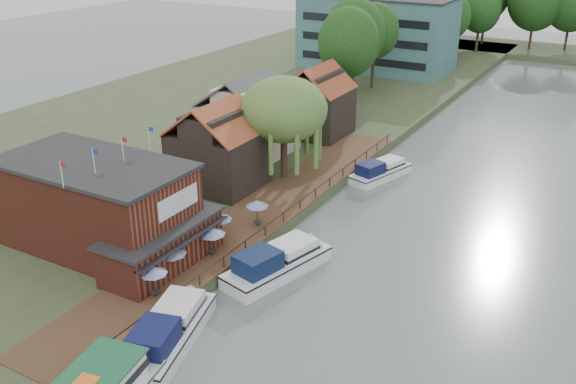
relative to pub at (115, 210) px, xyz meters
The scene contains 25 objects.
ground 14.79m from the pub, ahead, with size 260.00×260.00×0.00m, color #515E5D.
land_bank 39.61m from the pub, 113.96° to the left, with size 50.00×140.00×1.00m, color #384728.
quay_deck 13.04m from the pub, 61.39° to the left, with size 6.00×50.00×0.10m, color #47301E.
quay_rail 14.76m from the pub, 52.89° to the left, with size 0.20×49.00×1.00m, color black, non-canonical shape.
pub is the anchor object (origin of this frame).
hotel_block 71.49m from the pub, 96.43° to the left, with size 25.40×12.40×12.30m, color #38666B, non-canonical shape.
cottage_a 15.05m from the pub, 93.81° to the left, with size 8.60×7.60×8.50m, color black, non-canonical shape.
cottage_b 25.33m from the pub, 99.09° to the left, with size 9.60×8.60×8.50m, color beige, non-canonical shape.
cottage_c 34.01m from the pub, 90.00° to the left, with size 7.60×7.60×8.50m, color black, non-canonical shape.
willow 20.36m from the pub, 80.07° to the left, with size 8.60×8.60×10.43m, color #476B2D, non-canonical shape.
umbrella_0 8.17m from the pub, 28.39° to the right, with size 1.98×1.98×2.38m, color navy, non-canonical shape.
umbrella_1 6.62m from the pub, ahead, with size 2.40×2.40×2.38m, color navy, non-canonical shape.
umbrella_2 7.88m from the pub, 24.26° to the left, with size 2.23×2.23×2.38m, color navy, non-canonical shape.
umbrella_3 8.34m from the pub, 43.46° to the left, with size 2.22×2.22×2.38m, color navy, non-canonical shape.
umbrella_4 11.90m from the pub, 52.16° to the left, with size 1.98×1.98×2.38m, color #1B2699, non-canonical shape.
cruiser_0 12.52m from the pub, 31.93° to the right, with size 3.48×10.76×2.64m, color silver, non-canonical shape.
cruiser_1 13.15m from the pub, 21.82° to the left, with size 3.47×10.73×2.63m, color white, non-canonical shape.
cruiser_2 29.42m from the pub, 67.47° to the left, with size 2.90×9.00×2.15m, color white, non-canonical shape.
swan 14.15m from the pub, 45.01° to the right, with size 0.44×0.44×0.44m, color white.
bank_tree_0 43.15m from the pub, 90.52° to the left, with size 7.83×7.83×14.13m, color #143811, non-canonical shape.
bank_tree_1 53.23m from the pub, 94.42° to the left, with size 8.93×8.93×13.99m, color #143811, non-canonical shape.
bank_tree_2 58.21m from the pub, 93.06° to the left, with size 7.26×7.26×12.87m, color #143811, non-canonical shape.
bank_tree_3 80.44m from the pub, 88.75° to the left, with size 6.77×6.77×12.14m, color #143811, non-canonical shape.
bank_tree_4 87.35m from the pub, 91.05° to the left, with size 8.43×8.43×11.51m, color #143811, non-canonical shape.
bank_tree_5 94.20m from the pub, 87.95° to the left, with size 7.59×7.59×12.29m, color #143811, non-canonical shape.
Camera 1 is at (20.10, -33.28, 25.86)m, focal length 40.00 mm.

